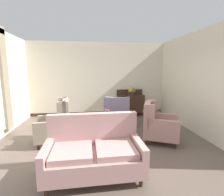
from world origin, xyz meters
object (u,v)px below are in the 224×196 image
object	(u,v)px
porcelain_vase	(107,116)
side_table	(151,120)
gramophone	(132,90)
coffee_table	(109,124)
settee	(94,152)
sideboard	(130,104)
armchair_beside_settee	(158,125)
armchair_near_window	(57,125)
armchair_foreground_right	(117,114)

from	to	relation	value
porcelain_vase	side_table	bearing A→B (deg)	12.47
gramophone	coffee_table	bearing A→B (deg)	-117.65
settee	sideboard	distance (m)	4.19
armchair_beside_settee	gramophone	world-z (taller)	gramophone
porcelain_vase	armchair_near_window	bearing A→B (deg)	-176.94
coffee_table	gramophone	xyz separation A→B (m)	(1.19, 2.27, 0.65)
porcelain_vase	settee	bearing A→B (deg)	-103.94
armchair_near_window	coffee_table	bearing A→B (deg)	87.18
gramophone	armchair_near_window	bearing A→B (deg)	-136.83
settee	gramophone	size ratio (longest dim) A/B	3.57
coffee_table	armchair_beside_settee	xyz separation A→B (m)	(1.25, -0.32, 0.03)
porcelain_vase	armchair_beside_settee	size ratio (longest dim) A/B	0.29
coffee_table	armchair_near_window	bearing A→B (deg)	-175.98
coffee_table	armchair_foreground_right	distance (m)	1.03
porcelain_vase	gramophone	xyz separation A→B (m)	(1.22, 2.29, 0.41)
porcelain_vase	sideboard	bearing A→B (deg)	63.57
armchair_near_window	armchair_foreground_right	size ratio (longest dim) A/B	1.09
porcelain_vase	settee	size ratio (longest dim) A/B	0.19
armchair_beside_settee	armchair_foreground_right	xyz separation A→B (m)	(-0.86, 1.27, -0.01)
armchair_near_window	sideboard	size ratio (longest dim) A/B	1.03
sideboard	gramophone	bearing A→B (deg)	-62.20
armchair_foreground_right	sideboard	size ratio (longest dim) A/B	0.94
coffee_table	settee	distance (m)	1.60
armchair_near_window	sideboard	distance (m)	3.48
armchair_near_window	armchair_foreground_right	xyz separation A→B (m)	(1.72, 1.05, -0.04)
armchair_beside_settee	sideboard	distance (m)	2.67
armchair_beside_settee	armchair_foreground_right	distance (m)	1.54
settee	sideboard	size ratio (longest dim) A/B	1.53
porcelain_vase	armchair_near_window	distance (m)	1.31
settee	armchair_foreground_right	distance (m)	2.62
coffee_table	porcelain_vase	size ratio (longest dim) A/B	2.87
coffee_table	side_table	xyz separation A→B (m)	(1.27, 0.27, -0.01)
gramophone	side_table	bearing A→B (deg)	-87.54
coffee_table	side_table	distance (m)	1.30
sideboard	gramophone	world-z (taller)	gramophone
settee	armchair_beside_settee	size ratio (longest dim) A/B	1.56
coffee_table	gramophone	size ratio (longest dim) A/B	1.92
settee	armchair_near_window	size ratio (longest dim) A/B	1.49
settee	armchair_near_window	world-z (taller)	armchair_near_window
gramophone	settee	bearing A→B (deg)	-112.80
coffee_table	sideboard	xyz separation A→B (m)	(1.14, 2.35, 0.07)
settee	gramophone	world-z (taller)	gramophone
armchair_near_window	armchair_beside_settee	bearing A→B (deg)	78.23
settee	gramophone	xyz separation A→B (m)	(1.60, 3.81, 0.64)
armchair_beside_settee	gramophone	xyz separation A→B (m)	(-0.06, 2.58, 0.62)
armchair_near_window	gramophone	distance (m)	3.50
porcelain_vase	armchair_beside_settee	distance (m)	1.34
armchair_foreground_right	gramophone	size ratio (longest dim) A/B	2.18
side_table	sideboard	xyz separation A→B (m)	(-0.13, 2.08, 0.08)
coffee_table	armchair_foreground_right	world-z (taller)	armchair_foreground_right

